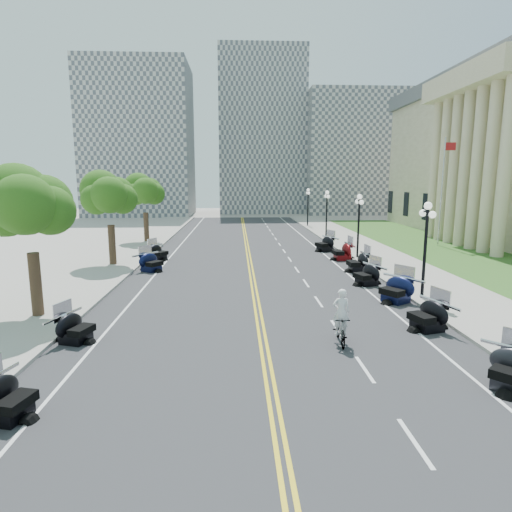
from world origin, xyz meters
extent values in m
plane|color=gray|center=(0.00, 0.00, 0.00)|extent=(160.00, 160.00, 0.00)
cube|color=#333335|center=(0.00, 10.00, 0.00)|extent=(16.00, 90.00, 0.01)
cube|color=yellow|center=(-0.12, 10.00, 0.01)|extent=(0.12, 90.00, 0.00)
cube|color=yellow|center=(0.12, 10.00, 0.01)|extent=(0.12, 90.00, 0.00)
cube|color=white|center=(6.40, 10.00, 0.01)|extent=(0.12, 90.00, 0.00)
cube|color=white|center=(-6.40, 10.00, 0.01)|extent=(0.12, 90.00, 0.00)
cube|color=white|center=(3.20, -8.00, 0.01)|extent=(0.12, 2.00, 0.00)
cube|color=white|center=(3.20, -4.00, 0.01)|extent=(0.12, 2.00, 0.00)
cube|color=white|center=(3.20, 0.00, 0.01)|extent=(0.12, 2.00, 0.00)
cube|color=white|center=(3.20, 4.00, 0.01)|extent=(0.12, 2.00, 0.00)
cube|color=white|center=(3.20, 8.00, 0.01)|extent=(0.12, 2.00, 0.00)
cube|color=white|center=(3.20, 12.00, 0.01)|extent=(0.12, 2.00, 0.00)
cube|color=white|center=(3.20, 16.00, 0.01)|extent=(0.12, 2.00, 0.00)
cube|color=white|center=(3.20, 20.00, 0.01)|extent=(0.12, 2.00, 0.00)
cube|color=white|center=(3.20, 24.00, 0.01)|extent=(0.12, 2.00, 0.00)
cube|color=white|center=(3.20, 28.00, 0.01)|extent=(0.12, 2.00, 0.00)
cube|color=white|center=(3.20, 32.00, 0.01)|extent=(0.12, 2.00, 0.00)
cube|color=white|center=(3.20, 36.00, 0.01)|extent=(0.12, 2.00, 0.00)
cube|color=white|center=(3.20, 40.00, 0.01)|extent=(0.12, 2.00, 0.00)
cube|color=white|center=(3.20, 44.00, 0.01)|extent=(0.12, 2.00, 0.00)
cube|color=white|center=(3.20, 48.00, 0.01)|extent=(0.12, 2.00, 0.00)
cube|color=white|center=(3.20, 52.00, 0.01)|extent=(0.12, 2.00, 0.00)
cube|color=#9E9991|center=(10.50, 10.00, 0.07)|extent=(5.00, 90.00, 0.15)
cube|color=#9E9991|center=(-10.50, 10.00, 0.07)|extent=(5.00, 90.00, 0.15)
cube|color=#356023|center=(17.50, 18.00, 0.05)|extent=(9.00, 60.00, 0.10)
cube|color=gray|center=(-18.00, 62.00, 13.00)|extent=(18.00, 14.00, 26.00)
cube|color=gray|center=(4.00, 68.00, 15.00)|extent=(16.00, 12.00, 30.00)
cube|color=gray|center=(22.00, 65.00, 11.00)|extent=(20.00, 14.00, 22.00)
imported|color=#A51414|center=(2.93, -1.70, 0.57)|extent=(0.67, 1.92, 1.13)
imported|color=white|center=(2.93, -1.70, 2.03)|extent=(0.66, 0.43, 1.81)
camera|label=1|loc=(-1.00, -17.05, 6.15)|focal=30.00mm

